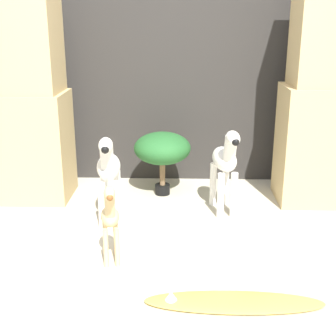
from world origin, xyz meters
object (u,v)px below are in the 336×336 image
(potted_palm_front, at_px, (162,149))
(zebra_right, at_px, (225,163))
(surfboard, at_px, (232,302))
(giraffe_figurine, at_px, (110,216))
(zebra_left, at_px, (109,171))

(potted_palm_front, bearing_deg, zebra_right, -37.59)
(potted_palm_front, xyz_separation_m, surfboard, (0.44, -1.60, -0.38))
(zebra_right, height_order, giraffe_figurine, zebra_right)
(surfboard, bearing_deg, giraffe_figurine, 149.38)
(zebra_right, distance_m, surfboard, 1.28)
(zebra_right, bearing_deg, surfboard, -92.58)
(zebra_right, xyz_separation_m, zebra_left, (-0.85, -0.21, 0.00))
(zebra_left, xyz_separation_m, giraffe_figurine, (0.10, -0.59, -0.09))
(zebra_left, bearing_deg, surfboard, -51.70)
(potted_palm_front, distance_m, surfboard, 1.70)
(zebra_left, xyz_separation_m, potted_palm_front, (0.36, 0.59, -0.01))
(zebra_left, height_order, surfboard, zebra_left)
(zebra_left, relative_size, surfboard, 0.72)
(zebra_left, relative_size, giraffe_figurine, 1.27)
(zebra_right, height_order, zebra_left, same)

